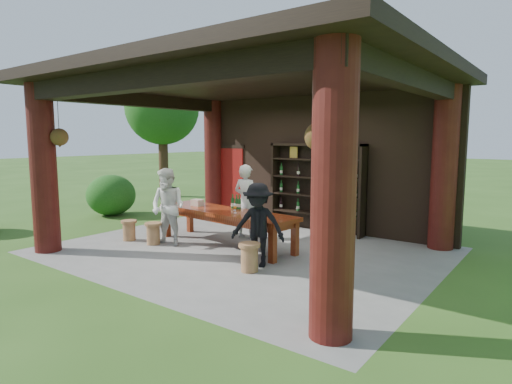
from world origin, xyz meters
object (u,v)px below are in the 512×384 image
Objects in this scene: guest_woman at (168,207)px; napkin_basket at (197,203)px; host at (246,201)px; guest_man at (258,225)px; tasting_table at (225,216)px; stool_far_left at (129,230)px; stool_near_right at (249,257)px; stool_near_left at (153,233)px; wine_shelf at (316,188)px.

napkin_basket is (0.06, 0.81, 0.00)m from guest_woman.
host reaches higher than guest_man.
guest_man is at bearing -20.55° from napkin_basket.
napkin_basket is at bearing 37.78° from host.
tasting_table is 7.70× the size of stool_far_left.
tasting_table is at bearing 92.42° from host.
stool_near_right is 0.60m from guest_man.
host reaches higher than stool_near_right.
stool_near_left is at bearing 160.51° from guest_man.
tasting_table is at bearing 26.08° from guest_woman.
wine_shelf is 3.60m from guest_woman.
host is at bearing 49.03° from guest_woman.
tasting_table is 1.64m from guest_man.
stool_near_left is at bearing 51.50° from host.
guest_woman is (-2.48, 0.41, 0.56)m from stool_near_right.
guest_woman is 1.10× the size of guest_man.
stool_near_left is 1.04× the size of stool_far_left.
wine_shelf is at bearing 52.02° from napkin_basket.
stool_far_left is at bearing -130.79° from wine_shelf.
guest_woman is (0.32, 0.15, 0.57)m from stool_near_left.
napkin_basket is at bearing 153.18° from stool_near_right.
tasting_table is 7.41× the size of stool_near_left.
stool_near_left is at bearing -123.61° from wine_shelf.
wine_shelf is 3.22m from guest_man.
stool_near_right is 2.56m from host.
guest_woman is 0.82m from napkin_basket.
guest_man reaches higher than tasting_table.
guest_woman is 2.41m from guest_man.
tasting_table is at bearing -110.12° from wine_shelf.
host is 2.19m from guest_man.
guest_woman reaches higher than stool_far_left.
tasting_table is 2.12× the size of guest_woman.
wine_shelf is 1.83m from host.
stool_far_left is (-0.71, -0.08, -0.01)m from stool_near_left.
guest_woman is at bearing 170.64° from stool_near_right.
guest_man reaches higher than stool_near_left.
stool_far_left is at bearing -154.51° from tasting_table.
napkin_basket is at bearing 75.19° from guest_woman.
stool_near_right is at bearing -79.54° from wine_shelf.
tasting_table is 13.35× the size of napkin_basket.
wine_shelf is 0.70× the size of tasting_table.
stool_near_left is at bearing 6.68° from stool_far_left.
stool_far_left is 1.73× the size of napkin_basket.
stool_near_left reaches higher than stool_far_left.
stool_near_right reaches higher than stool_far_left.
tasting_table is 2.25m from stool_far_left.
wine_shelf is 1.63× the size of guest_man.
guest_man reaches higher than napkin_basket.
wine_shelf reaches higher than stool_far_left.
wine_shelf reaches higher than stool_near_right.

